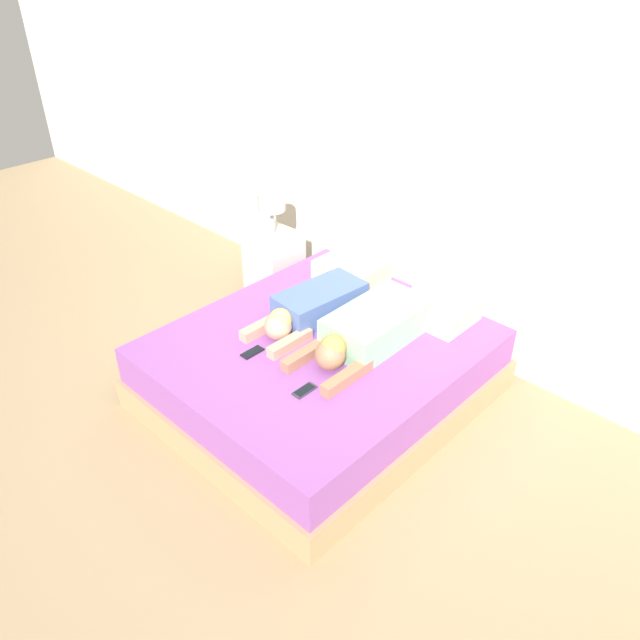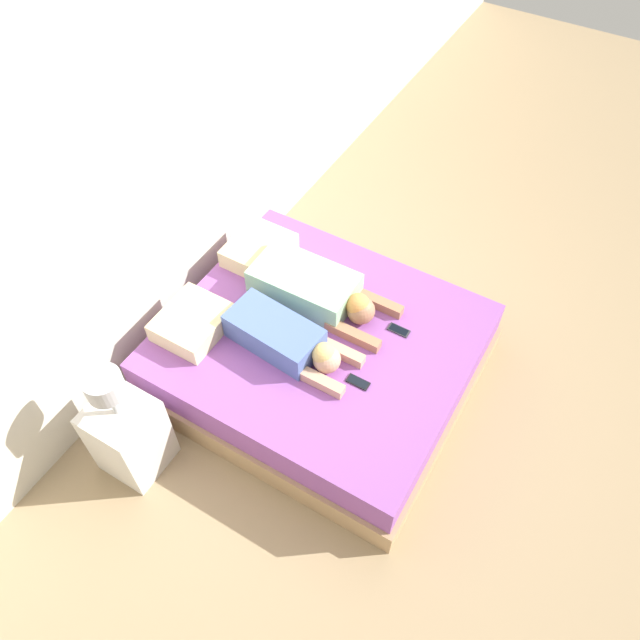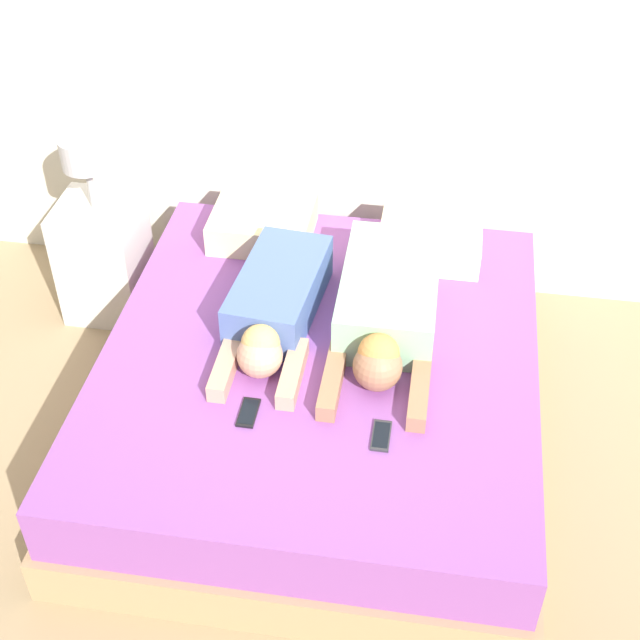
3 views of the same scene
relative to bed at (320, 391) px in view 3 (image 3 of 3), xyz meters
name	(u,v)px [view 3 (image 3 of 3)]	position (x,y,z in m)	size (l,w,h in m)	color
ground_plane	(320,428)	(0.00, 0.00, -0.22)	(12.00, 12.00, 0.00)	#9E8460
wall_back	(362,31)	(0.00, 1.14, 1.08)	(12.00, 0.06, 2.60)	beige
bed	(320,391)	(0.00, 0.00, 0.00)	(1.77, 1.98, 0.46)	tan
pillow_head_left	(263,224)	(-0.38, 0.73, 0.30)	(0.45, 0.39, 0.14)	beige
pillow_head_right	(430,239)	(0.38, 0.73, 0.30)	(0.45, 0.39, 0.14)	beige
person_left	(275,307)	(-0.20, 0.12, 0.33)	(0.36, 0.89, 0.20)	#4C66A5
person_right	(387,307)	(0.24, 0.18, 0.33)	(0.40, 1.01, 0.22)	#8CBF99
cell_phone_left	(248,413)	(-0.20, -0.39, 0.24)	(0.06, 0.15, 0.01)	black
cell_phone_right	(381,436)	(0.29, -0.43, 0.24)	(0.06, 0.15, 0.01)	#2D2D33
nightstand	(103,251)	(-1.16, 0.66, 0.11)	(0.37, 0.37, 0.94)	beige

